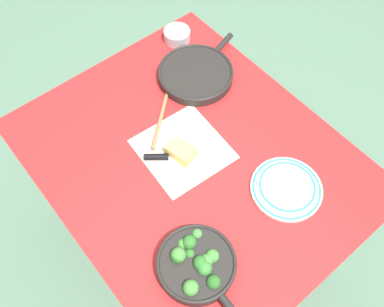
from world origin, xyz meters
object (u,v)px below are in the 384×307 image
at_px(cheese_block, 181,152).
at_px(grater_knife, 169,157).
at_px(dinner_plate_stack, 287,188).
at_px(skillet_broccoli, 197,264).
at_px(prep_bowl_steel, 177,35).
at_px(wooden_spoon, 165,100).
at_px(skillet_eggs, 196,74).

bearing_deg(cheese_block, grater_knife, -109.91).
bearing_deg(dinner_plate_stack, skillet_broccoli, -88.35).
bearing_deg(grater_knife, skillet_broccoli, -76.80).
bearing_deg(grater_knife, dinner_plate_stack, -17.49).
bearing_deg(prep_bowl_steel, wooden_spoon, -46.16).
distance_m(cheese_block, prep_bowl_steel, 0.58).
bearing_deg(wooden_spoon, skillet_broccoli, -160.33).
bearing_deg(cheese_block, dinner_plate_stack, 29.43).
bearing_deg(skillet_broccoli, dinner_plate_stack, 94.18).
height_order(wooden_spoon, cheese_block, cheese_block).
relative_size(wooden_spoon, prep_bowl_steel, 2.69).
xyz_separation_m(skillet_broccoli, wooden_spoon, (-0.57, 0.32, -0.02)).
xyz_separation_m(grater_knife, prep_bowl_steel, (-0.45, 0.39, 0.01)).
bearing_deg(grater_knife, wooden_spoon, 94.29).
bearing_deg(wooden_spoon, dinner_plate_stack, -122.74).
xyz_separation_m(grater_knife, dinner_plate_stack, (0.35, 0.23, 0.00)).
xyz_separation_m(cheese_block, prep_bowl_steel, (-0.46, 0.35, 0.00)).
height_order(grater_knife, prep_bowl_steel, prep_bowl_steel).
xyz_separation_m(skillet_eggs, prep_bowl_steel, (-0.22, 0.08, 0.00)).
height_order(skillet_eggs, prep_bowl_steel, prep_bowl_steel).
bearing_deg(skillet_eggs, wooden_spoon, 169.79).
distance_m(cheese_block, dinner_plate_stack, 0.38).
relative_size(skillet_broccoli, prep_bowl_steel, 3.27).
bearing_deg(skillet_broccoli, prep_bowl_steel, 147.47).
height_order(wooden_spoon, dinner_plate_stack, dinner_plate_stack).
distance_m(skillet_broccoli, prep_bowl_steel, 0.99).
height_order(wooden_spoon, grater_knife, grater_knife).
bearing_deg(skillet_eggs, cheese_block, -154.18).
height_order(cheese_block, prep_bowl_steel, prep_bowl_steel).
relative_size(grater_knife, cheese_block, 1.89).
xyz_separation_m(skillet_broccoli, skillet_eggs, (-0.59, 0.49, -0.01)).
distance_m(skillet_broccoli, skillet_eggs, 0.77).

